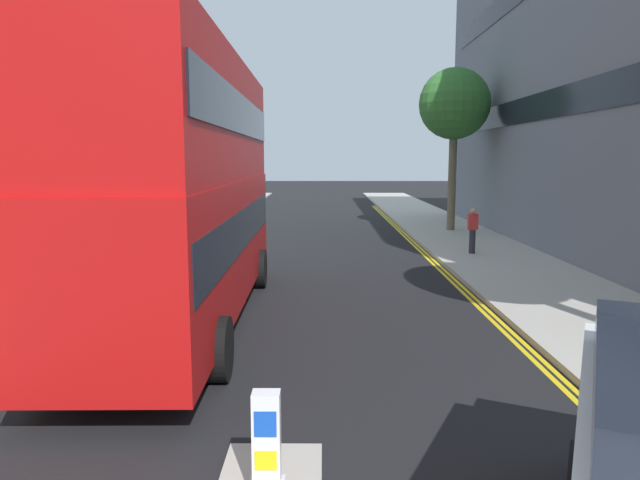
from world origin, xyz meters
TOP-DOWN VIEW (x-y plane):
  - sidewalk_right at (6.50, 16.00)m, footprint 4.00×80.00m
  - sidewalk_left at (-6.50, 16.00)m, footprint 4.00×80.00m
  - kerb_line_outer at (4.40, 14.00)m, footprint 0.10×56.00m
  - kerb_line_inner at (4.24, 14.00)m, footprint 0.10×56.00m
  - keep_left_bollard at (0.00, 4.44)m, footprint 0.36×0.28m
  - double_decker_bus_away at (-2.35, 11.10)m, footprint 2.90×10.84m
  - pedestrian_far at (5.88, 19.41)m, footprint 0.34×0.22m
  - street_tree_near at (6.62, 26.28)m, footprint 3.27×3.27m

SIDE VIEW (x-z plane):
  - kerb_line_outer at x=4.40m, z-range 0.00..0.01m
  - kerb_line_inner at x=4.24m, z-range 0.00..0.01m
  - sidewalk_right at x=6.50m, z-range 0.00..0.14m
  - sidewalk_left at x=-6.50m, z-range 0.00..0.14m
  - keep_left_bollard at x=0.00m, z-range 0.05..1.16m
  - pedestrian_far at x=5.88m, z-range 0.18..1.80m
  - double_decker_bus_away at x=-2.35m, z-range 0.21..5.85m
  - street_tree_near at x=6.62m, z-range 2.18..9.67m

